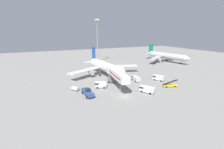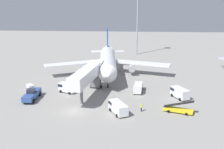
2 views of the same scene
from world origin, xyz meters
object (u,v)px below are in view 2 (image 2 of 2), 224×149
at_px(service_van_near_center, 138,87).
at_px(safety_cone_alpha, 172,90).
at_px(belt_loader_truck, 178,109).
at_px(airplane_at_gate, 108,61).
at_px(baggage_cart_far_center, 30,87).
at_px(service_van_mid_left, 67,87).
at_px(service_van_rear_right, 118,107).
at_px(apron_light_mast, 138,6).
at_px(jet_bridge, 89,74).
at_px(pushback_tug, 32,94).
at_px(service_van_mid_center, 180,92).
at_px(ground_crew_worker_foreground, 141,107).

relative_size(service_van_near_center, safety_cone_alpha, 7.09).
bearing_deg(belt_loader_truck, airplane_at_gate, 122.38).
bearing_deg(belt_loader_truck, baggage_cart_far_center, 161.54).
bearing_deg(baggage_cart_far_center, service_van_near_center, 1.71).
xyz_separation_m(service_van_near_center, service_van_mid_left, (-17.73, -1.87, 0.19)).
height_order(baggage_cart_far_center, safety_cone_alpha, baggage_cart_far_center).
relative_size(service_van_near_center, service_van_rear_right, 0.92).
height_order(safety_cone_alpha, apron_light_mast, apron_light_mast).
bearing_deg(service_van_rear_right, jet_bridge, 127.15).
xyz_separation_m(service_van_mid_left, baggage_cart_far_center, (-9.81, 1.05, -0.55)).
xyz_separation_m(pushback_tug, service_van_near_center, (24.67, 7.50, -0.05)).
relative_size(belt_loader_truck, service_van_mid_center, 1.13).
xyz_separation_m(jet_bridge, belt_loader_truck, (19.88, -8.78, -4.57)).
distance_m(pushback_tug, baggage_cart_far_center, 7.28).
bearing_deg(belt_loader_truck, jet_bridge, 156.16).
bearing_deg(pushback_tug, baggage_cart_far_center, 113.33).
distance_m(belt_loader_truck, apron_light_mast, 65.43).
bearing_deg(service_van_near_center, jet_bridge, -161.84).
bearing_deg(airplane_at_gate, service_van_mid_center, -43.91).
bearing_deg(jet_bridge, safety_cone_alpha, 13.06).
height_order(airplane_at_gate, jet_bridge, airplane_at_gate).
xyz_separation_m(jet_bridge, service_van_mid_left, (-5.84, 2.02, -3.96)).
height_order(belt_loader_truck, apron_light_mast, apron_light_mast).
relative_size(ground_crew_worker_foreground, apron_light_mast, 0.06).
distance_m(service_van_near_center, safety_cone_alpha, 8.57).
bearing_deg(ground_crew_worker_foreground, service_van_rear_right, -166.15).
distance_m(airplane_at_gate, safety_cone_alpha, 22.35).
xyz_separation_m(pushback_tug, service_van_mid_center, (34.29, 3.67, 0.15)).
distance_m(jet_bridge, service_van_mid_center, 21.87).
relative_size(airplane_at_gate, belt_loader_truck, 6.23).
bearing_deg(safety_cone_alpha, baggage_cart_far_center, -177.38).
xyz_separation_m(belt_loader_truck, service_van_near_center, (-7.99, 12.68, 0.42)).
height_order(airplane_at_gate, safety_cone_alpha, airplane_at_gate).
bearing_deg(service_van_near_center, ground_crew_worker_foreground, -87.88).
height_order(service_van_rear_right, safety_cone_alpha, service_van_rear_right).
bearing_deg(apron_light_mast, baggage_cart_far_center, -118.89).
bearing_deg(service_van_near_center, apron_light_mast, 89.86).
relative_size(service_van_mid_left, apron_light_mast, 0.16).
distance_m(ground_crew_worker_foreground, safety_cone_alpha, 15.72).
height_order(service_van_rear_right, apron_light_mast, apron_light_mast).
height_order(jet_bridge, apron_light_mast, apron_light_mast).
relative_size(pushback_tug, safety_cone_alpha, 9.87).
height_order(pushback_tug, service_van_mid_center, pushback_tug).
xyz_separation_m(service_van_mid_left, apron_light_mast, (17.86, 51.21, 18.72)).
distance_m(jet_bridge, service_van_mid_left, 7.34).
distance_m(service_van_rear_right, ground_crew_worker_foreground, 4.97).
xyz_separation_m(jet_bridge, service_van_near_center, (11.89, 3.90, -4.15)).
relative_size(service_van_mid_left, ground_crew_worker_foreground, 2.62).
xyz_separation_m(pushback_tug, service_van_rear_right, (20.33, -6.36, 0.08)).
bearing_deg(service_van_near_center, pushback_tug, -163.10).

